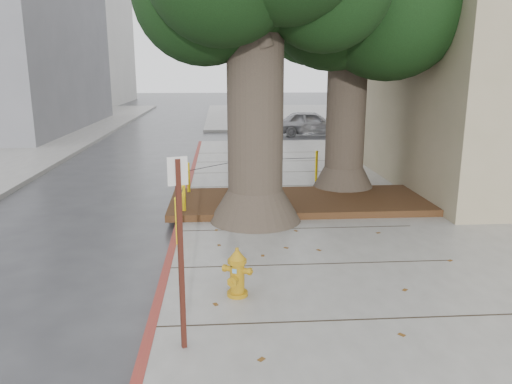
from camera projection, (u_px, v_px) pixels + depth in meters
ground at (284, 273)px, 8.63m from camera, size 140.00×140.00×0.00m
sidewalk_far at (312, 115)px, 38.09m from camera, size 16.00×20.00×0.15m
curb_red at (178, 227)px, 10.89m from camera, size 0.14×26.00×0.16m
planter_bed at (300, 202)px, 12.42m from camera, size 6.40×2.60×0.16m
building_far_white at (57, 27)px, 49.25m from camera, size 12.00×18.00×15.00m
building_side_white at (470, 53)px, 33.85m from camera, size 10.00×10.00×9.00m
building_side_grey at (508, 37)px, 39.73m from camera, size 12.00×14.00×12.00m
tree_far at (362, 6)px, 12.77m from camera, size 4.50×3.80×7.17m
bollard_ring at (228, 182)px, 12.65m from camera, size 3.79×5.39×0.95m
fire_hydrant at (237, 273)px, 7.34m from camera, size 0.41×0.41×0.75m
signpost at (180, 244)px, 5.73m from camera, size 0.22×0.10×2.34m
car_silver at (311, 123)px, 26.50m from camera, size 4.06×2.02×1.33m
car_red at (445, 121)px, 27.41m from camera, size 4.14×1.57×1.35m
car_dark at (50, 124)px, 26.69m from camera, size 1.93×4.33×1.24m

